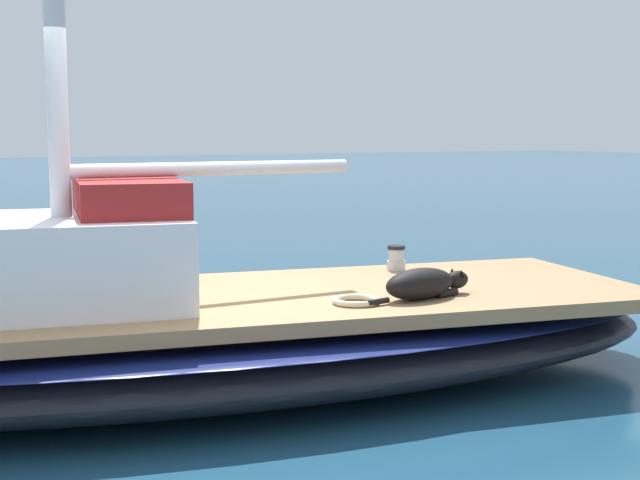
{
  "coord_description": "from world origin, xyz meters",
  "views": [
    {
      "loc": [
        -5.78,
        2.21,
        1.82
      ],
      "look_at": [
        0.0,
        -1.0,
        1.01
      ],
      "focal_mm": 49.4,
      "sensor_mm": 36.0,
      "label": 1
    }
  ],
  "objects_px": {
    "sailboat_main": "(197,342)",
    "coiled_rope": "(356,301)",
    "deck_winch": "(396,259)",
    "dog_black": "(424,284)"
  },
  "relations": [
    {
      "from": "coiled_rope",
      "to": "sailboat_main",
      "type": "bearing_deg",
      "value": 48.97
    },
    {
      "from": "dog_black",
      "to": "coiled_rope",
      "type": "relative_size",
      "value": 2.94
    },
    {
      "from": "coiled_rope",
      "to": "deck_winch",
      "type": "bearing_deg",
      "value": -44.33
    },
    {
      "from": "sailboat_main",
      "to": "coiled_rope",
      "type": "height_order",
      "value": "coiled_rope"
    },
    {
      "from": "deck_winch",
      "to": "coiled_rope",
      "type": "height_order",
      "value": "deck_winch"
    },
    {
      "from": "dog_black",
      "to": "deck_winch",
      "type": "xyz_separation_m",
      "value": [
        1.16,
        -0.55,
        -0.01
      ]
    },
    {
      "from": "sailboat_main",
      "to": "deck_winch",
      "type": "relative_size",
      "value": 36.15
    },
    {
      "from": "sailboat_main",
      "to": "deck_winch",
      "type": "bearing_deg",
      "value": -79.96
    },
    {
      "from": "sailboat_main",
      "to": "coiled_rope",
      "type": "bearing_deg",
      "value": -131.03
    },
    {
      "from": "dog_black",
      "to": "deck_winch",
      "type": "bearing_deg",
      "value": -25.35
    }
  ]
}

